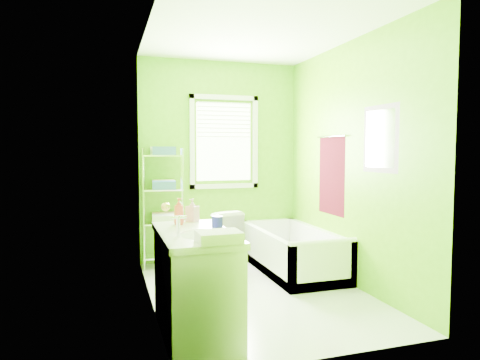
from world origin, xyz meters
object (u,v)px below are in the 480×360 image
object	(u,v)px
bathtub	(292,257)
wire_shelf_unit	(164,194)
vanity	(196,279)
toilet	(216,237)

from	to	relation	value
bathtub	wire_shelf_unit	world-z (taller)	wire_shelf_unit
bathtub	vanity	xyz separation A→B (m)	(-1.45, -1.37, 0.27)
wire_shelf_unit	toilet	bearing A→B (deg)	-11.70
bathtub	toilet	xyz separation A→B (m)	(-0.81, 0.51, 0.19)
bathtub	wire_shelf_unit	xyz separation A→B (m)	(-1.43, 0.64, 0.73)
toilet	vanity	bearing A→B (deg)	54.11
bathtub	wire_shelf_unit	bearing A→B (deg)	155.88
toilet	wire_shelf_unit	xyz separation A→B (m)	(-0.62, 0.13, 0.55)
vanity	wire_shelf_unit	world-z (taller)	wire_shelf_unit
toilet	wire_shelf_unit	bearing A→B (deg)	-28.73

